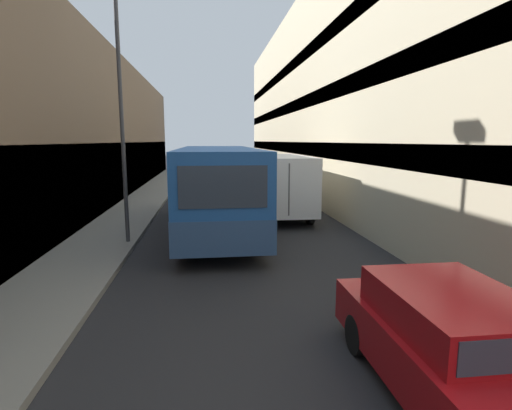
# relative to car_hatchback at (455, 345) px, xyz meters

# --- Properties ---
(ground_plane) EXTENTS (150.00, 150.00, 0.00)m
(ground_plane) POSITION_rel_car_hatchback_xyz_m (-1.83, 10.37, -0.71)
(ground_plane) COLOR #232326
(sidewalk_left) EXTENTS (2.26, 60.00, 0.14)m
(sidewalk_left) POSITION_rel_car_hatchback_xyz_m (-6.41, 10.37, -0.64)
(sidewalk_left) COLOR gray
(sidewalk_left) RESTS_ON ground_plane
(building_left_shopfront) EXTENTS (2.40, 60.00, 7.85)m
(building_left_shopfront) POSITION_rel_car_hatchback_xyz_m (-8.63, 10.37, 2.85)
(building_left_shopfront) COLOR brown
(building_left_shopfront) RESTS_ON ground_plane
(building_right_apartment) EXTENTS (2.40, 60.00, 11.24)m
(building_right_apartment) POSITION_rel_car_hatchback_xyz_m (3.36, 10.37, 4.88)
(building_right_apartment) COLOR beige
(building_right_apartment) RESTS_ON ground_plane
(car_hatchback) EXTENTS (1.77, 4.05, 1.40)m
(car_hatchback) POSITION_rel_car_hatchback_xyz_m (0.00, 0.00, 0.00)
(car_hatchback) COLOR #9E0F14
(car_hatchback) RESTS_ON ground_plane
(bus) EXTENTS (2.63, 10.21, 2.98)m
(bus) POSITION_rel_car_hatchback_xyz_m (-2.67, 10.23, 0.87)
(bus) COLOR #1E519E
(bus) RESTS_ON ground_plane
(box_truck) EXTENTS (2.42, 7.22, 2.61)m
(box_truck) POSITION_rel_car_hatchback_xyz_m (-0.15, 13.01, 0.73)
(box_truck) COLOR silver
(box_truck) RESTS_ON ground_plane
(panel_van) EXTENTS (1.89, 4.50, 1.94)m
(panel_van) POSITION_rel_car_hatchback_xyz_m (-2.56, 21.82, 0.37)
(panel_van) COLOR #BCBCC1
(panel_van) RESTS_ON ground_plane
(street_lamp) EXTENTS (0.36, 0.80, 8.21)m
(street_lamp) POSITION_rel_car_hatchback_xyz_m (-5.53, 8.19, 4.95)
(street_lamp) COLOR #38383D
(street_lamp) RESTS_ON sidewalk_left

